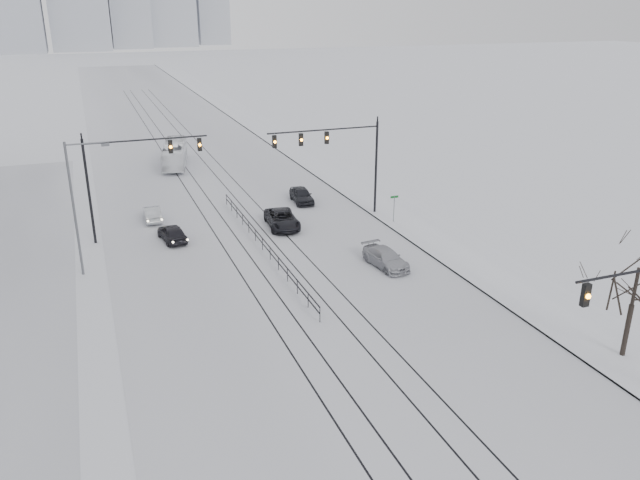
{
  "coord_description": "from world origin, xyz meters",
  "views": [
    {
      "loc": [
        -11.16,
        -11.57,
        16.94
      ],
      "look_at": [
        1.73,
        22.56,
        3.2
      ],
      "focal_mm": 35.0,
      "sensor_mm": 36.0,
      "label": 1
    }
  ],
  "objects": [
    {
      "name": "box_truck",
      "position": [
        -2.12,
        58.5,
        1.36
      ],
      "size": [
        4.18,
        10.02,
        2.72
      ],
      "primitive_type": "imported",
      "rotation": [
        0.0,
        0.0,
        2.94
      ],
      "color": "white",
      "rests_on": "ground"
    },
    {
      "name": "curb",
      "position": [
        11.05,
        60.0,
        0.06
      ],
      "size": [
        0.1,
        260.0,
        0.12
      ],
      "primitive_type": "cube",
      "color": "gray",
      "rests_on": "ground"
    },
    {
      "name": "tram_rails",
      "position": [
        -0.0,
        40.0,
        0.02
      ],
      "size": [
        5.3,
        180.0,
        0.01
      ],
      "color": "black",
      "rests_on": "ground"
    },
    {
      "name": "sedan_nb_front",
      "position": [
        2.88,
        34.34,
        0.69
      ],
      "size": [
        2.75,
        5.17,
        1.38
      ],
      "primitive_type": "imported",
      "rotation": [
        0.0,
        0.0,
        -0.09
      ],
      "color": "black",
      "rests_on": "ground"
    },
    {
      "name": "bare_tree",
      "position": [
        13.2,
        9.0,
        4.49
      ],
      "size": [
        4.4,
        4.4,
        6.1
      ],
      "color": "black",
      "rests_on": "ground"
    },
    {
      "name": "traffic_mast_ne",
      "position": [
        8.15,
        34.99,
        5.76
      ],
      "size": [
        9.6,
        0.37,
        8.0
      ],
      "color": "black",
      "rests_on": "ground"
    },
    {
      "name": "street_light_west",
      "position": [
        -12.2,
        30.0,
        5.21
      ],
      "size": [
        2.73,
        0.25,
        9.0
      ],
      "color": "#595B60",
      "rests_on": "ground"
    },
    {
      "name": "sedan_nb_right",
      "position": [
        7.12,
        24.01,
        0.62
      ],
      "size": [
        2.24,
        4.47,
        1.25
      ],
      "primitive_type": "imported",
      "rotation": [
        0.0,
        0.0,
        0.12
      ],
      "color": "#A4A5AC",
      "rests_on": "ground"
    },
    {
      "name": "sedan_sb_inner",
      "position": [
        -5.94,
        34.29,
        0.66
      ],
      "size": [
        2.09,
        4.04,
        1.32
      ],
      "primitive_type": "imported",
      "rotation": [
        0.0,
        0.0,
        3.29
      ],
      "color": "black",
      "rests_on": "ground"
    },
    {
      "name": "sedan_sb_outer",
      "position": [
        -6.79,
        39.8,
        0.62
      ],
      "size": [
        1.36,
        3.76,
        1.23
      ],
      "primitive_type": "imported",
      "rotation": [
        0.0,
        0.0,
        3.13
      ],
      "color": "#B5BABD",
      "rests_on": "ground"
    },
    {
      "name": "sedan_nb_far",
      "position": [
        6.61,
        40.27,
        0.69
      ],
      "size": [
        1.92,
        4.15,
        1.38
      ],
      "primitive_type": "imported",
      "rotation": [
        0.0,
        0.0,
        -0.07
      ],
      "color": "black",
      "rests_on": "ground"
    },
    {
      "name": "sidewalk_east",
      "position": [
        13.5,
        60.0,
        0.08
      ],
      "size": [
        5.0,
        260.0,
        0.16
      ],
      "primitive_type": "cube",
      "color": "silver",
      "rests_on": "ground"
    },
    {
      "name": "median_fence",
      "position": [
        0.0,
        30.0,
        0.53
      ],
      "size": [
        0.06,
        24.0,
        1.0
      ],
      "color": "black",
      "rests_on": "ground"
    },
    {
      "name": "traffic_mast_nw",
      "position": [
        -8.52,
        36.0,
        5.57
      ],
      "size": [
        9.1,
        0.37,
        8.0
      ],
      "color": "black",
      "rests_on": "ground"
    },
    {
      "name": "street_sign",
      "position": [
        11.8,
        32.0,
        1.61
      ],
      "size": [
        0.7,
        0.06,
        2.4
      ],
      "color": "#595B60",
      "rests_on": "ground"
    },
    {
      "name": "road",
      "position": [
        0.0,
        60.0,
        0.01
      ],
      "size": [
        22.0,
        260.0,
        0.02
      ],
      "primitive_type": "cube",
      "color": "silver",
      "rests_on": "ground"
    }
  ]
}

